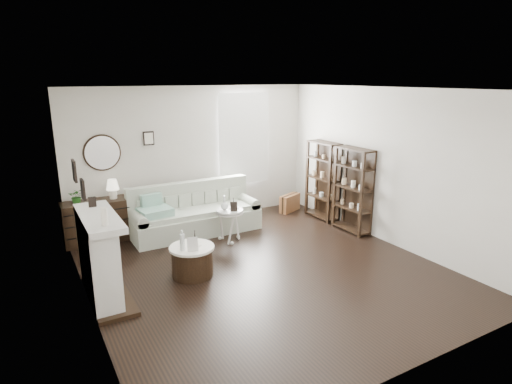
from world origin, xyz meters
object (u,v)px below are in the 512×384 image
sofa (195,216)px  dresser (96,221)px  drum_table (192,261)px  pedestal_table (230,212)px

sofa → dresser: bearing=166.9°
dresser → sofa: bearing=-13.1°
drum_table → pedestal_table: bearing=41.3°
pedestal_table → drum_table: bearing=-138.7°
dresser → drum_table: dresser is taller
drum_table → pedestal_table: size_ratio=1.11×
sofa → pedestal_table: size_ratio=4.01×
dresser → pedestal_table: dresser is taller
drum_table → pedestal_table: pedestal_table is taller
drum_table → dresser: bearing=114.6°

